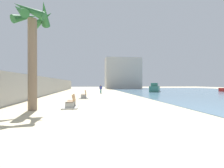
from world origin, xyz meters
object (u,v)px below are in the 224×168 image
object	(u,v)px
bench_far	(84,96)
person_walking	(101,89)
bench_near	(71,104)
boat_far_left	(155,88)
palm_tree	(33,35)

from	to	relation	value
bench_far	person_walking	world-z (taller)	person_walking
person_walking	bench_near	bearing A→B (deg)	-101.19
bench_near	boat_far_left	bearing A→B (deg)	54.45
bench_far	person_walking	xyz separation A→B (m)	(2.67, 9.37, 0.63)
bench_near	boat_far_left	world-z (taller)	boat_far_left
palm_tree	boat_far_left	world-z (taller)	palm_tree
bench_far	person_walking	distance (m)	9.77
bench_near	person_walking	distance (m)	17.36
bench_far	palm_tree	bearing A→B (deg)	-109.48
person_walking	palm_tree	bearing A→B (deg)	-107.64
palm_tree	person_walking	world-z (taller)	palm_tree
palm_tree	bench_near	xyz separation A→B (m)	(2.37, 1.02, -4.75)
palm_tree	bench_far	size ratio (longest dim) A/B	3.39
bench_far	bench_near	bearing A→B (deg)	-95.20
palm_tree	bench_far	distance (m)	10.35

